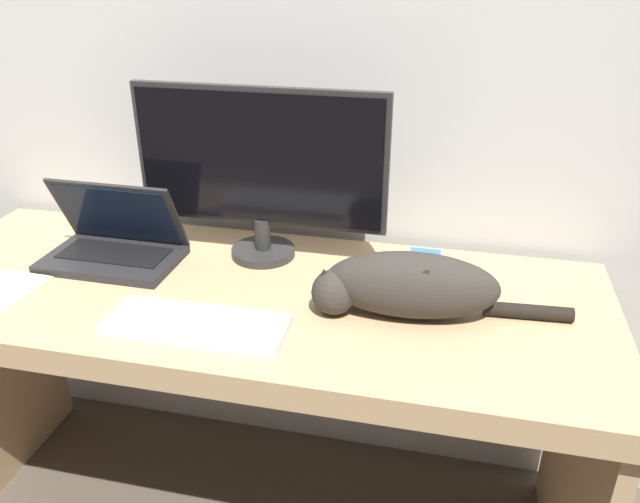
{
  "coord_description": "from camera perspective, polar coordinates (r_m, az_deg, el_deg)",
  "views": [
    {
      "loc": [
        0.44,
        -0.86,
        1.44
      ],
      "look_at": [
        0.18,
        0.28,
        0.86
      ],
      "focal_mm": 35.0,
      "sensor_mm": 36.0,
      "label": 1
    }
  ],
  "objects": [
    {
      "name": "wall_back",
      "position": [
        1.62,
        -3.32,
        21.12
      ],
      "size": [
        6.4,
        0.06,
        2.6
      ],
      "color": "silver",
      "rests_on": "ground_plane"
    },
    {
      "name": "desk",
      "position": [
        1.52,
        -6.49,
        -8.16
      ],
      "size": [
        1.65,
        0.63,
        0.73
      ],
      "color": "tan",
      "rests_on": "ground_plane"
    },
    {
      "name": "monitor",
      "position": [
        1.51,
        -5.52,
        7.64
      ],
      "size": [
        0.62,
        0.16,
        0.42
      ],
      "color": "#282828",
      "rests_on": "desk"
    },
    {
      "name": "laptop",
      "position": [
        1.63,
        -18.28,
        0.62
      ],
      "size": [
        0.33,
        0.21,
        0.2
      ],
      "rotation": [
        0.0,
        0.0,
        -0.01
      ],
      "color": "#232326",
      "rests_on": "desk"
    },
    {
      "name": "external_keyboard",
      "position": [
        1.31,
        -11.17,
        -6.51
      ],
      "size": [
        0.38,
        0.14,
        0.02
      ],
      "rotation": [
        0.0,
        0.0,
        0.01
      ],
      "color": "white",
      "rests_on": "desk"
    },
    {
      "name": "cat",
      "position": [
        1.32,
        7.92,
        -3.01
      ],
      "size": [
        0.55,
        0.16,
        0.14
      ],
      "rotation": [
        0.0,
        0.0,
        0.06
      ],
      "color": "#332D28",
      "rests_on": "desk"
    },
    {
      "name": "small_toy",
      "position": [
        1.47,
        9.48,
        -1.52
      ],
      "size": [
        0.07,
        0.07,
        0.07
      ],
      "color": "#2D6BB7",
      "rests_on": "desk"
    }
  ]
}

